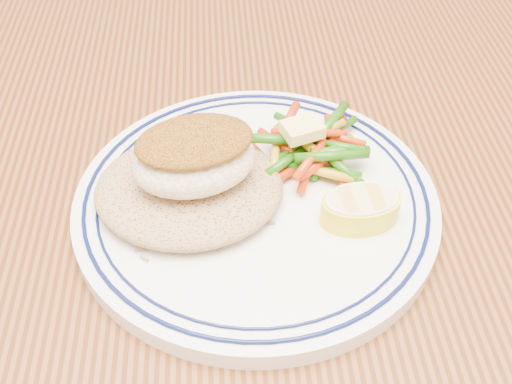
% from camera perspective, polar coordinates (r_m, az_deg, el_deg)
% --- Properties ---
extents(dining_table, '(1.50, 0.90, 0.75)m').
position_cam_1_polar(dining_table, '(0.56, -5.15, -9.49)').
color(dining_table, '#4D240F').
rests_on(dining_table, ground).
extents(plate, '(0.27, 0.27, 0.02)m').
position_cam_1_polar(plate, '(0.48, -0.00, -0.90)').
color(plate, white).
rests_on(plate, dining_table).
extents(rice_pilaf, '(0.14, 0.12, 0.03)m').
position_cam_1_polar(rice_pilaf, '(0.47, -5.98, 0.61)').
color(rice_pilaf, '#9A734D').
rests_on(rice_pilaf, plate).
extents(fish_fillet, '(0.10, 0.08, 0.04)m').
position_cam_1_polar(fish_fillet, '(0.45, -5.50, 3.18)').
color(fish_fillet, '#FAECCF').
rests_on(fish_fillet, rice_pilaf).
extents(vegetable_pile, '(0.10, 0.10, 0.03)m').
position_cam_1_polar(vegetable_pile, '(0.50, 4.76, 3.86)').
color(vegetable_pile, '#1F5A0B').
rests_on(vegetable_pile, plate).
extents(butter_pat, '(0.03, 0.03, 0.01)m').
position_cam_1_polar(butter_pat, '(0.48, 4.14, 5.58)').
color(butter_pat, '#F6E578').
rests_on(butter_pat, vegetable_pile).
extents(lemon_wedge, '(0.06, 0.06, 0.02)m').
position_cam_1_polar(lemon_wedge, '(0.46, 9.27, -1.36)').
color(lemon_wedge, yellow).
rests_on(lemon_wedge, plate).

